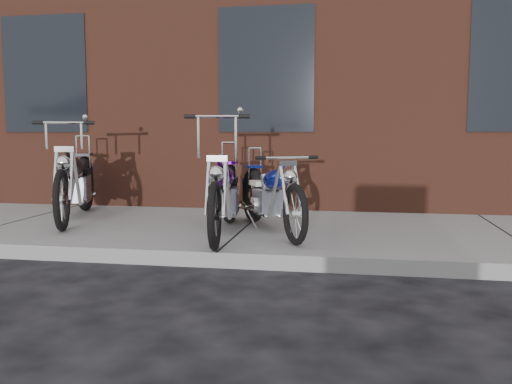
# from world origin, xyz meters

# --- Properties ---
(ground) EXTENTS (120.00, 120.00, 0.00)m
(ground) POSITION_xyz_m (0.00, 0.00, 0.00)
(ground) COLOR black
(ground) RESTS_ON ground
(sidewalk) EXTENTS (22.00, 3.00, 0.15)m
(sidewalk) POSITION_xyz_m (0.00, 1.50, 0.07)
(sidewalk) COLOR gray
(sidewalk) RESTS_ON ground
(building_brick) EXTENTS (22.00, 10.00, 8.00)m
(building_brick) POSITION_xyz_m (0.00, 8.00, 4.00)
(building_brick) COLOR brown
(building_brick) RESTS_ON ground
(chopper_purple) EXTENTS (0.59, 2.33, 1.31)m
(chopper_purple) POSITION_xyz_m (-0.15, 0.97, 0.57)
(chopper_purple) COLOR black
(chopper_purple) RESTS_ON sidewalk
(chopper_blue) EXTENTS (1.06, 1.99, 0.95)m
(chopper_blue) POSITION_xyz_m (0.33, 1.22, 0.54)
(chopper_blue) COLOR black
(chopper_blue) RESTS_ON sidewalk
(chopper_third) EXTENTS (0.98, 2.41, 1.27)m
(chopper_third) POSITION_xyz_m (-2.33, 1.69, 0.60)
(chopper_third) COLOR black
(chopper_third) RESTS_ON sidewalk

